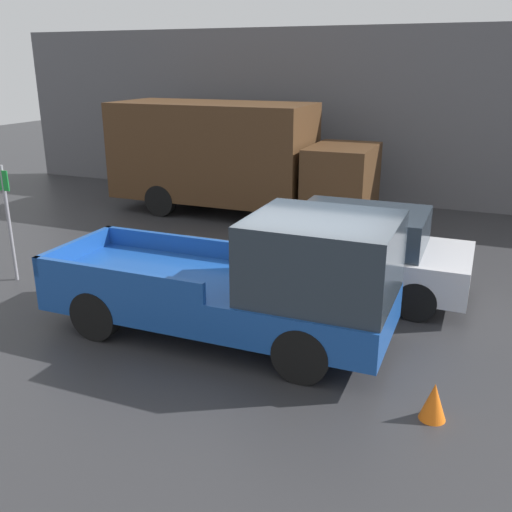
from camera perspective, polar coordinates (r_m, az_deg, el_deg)
ground_plane at (r=9.47m, az=5.07°, el=-8.11°), size 60.00×60.00×0.00m
building_wall at (r=18.23m, az=14.91°, el=13.14°), size 28.00×0.15×5.32m
pickup_truck at (r=8.93m, az=-0.32°, el=-2.62°), size 5.61×2.05×2.16m
car at (r=11.13m, az=9.87°, el=0.53°), size 4.34×2.02×1.65m
delivery_truck at (r=16.82m, az=-2.48°, el=10.03°), size 7.60×2.58×3.18m
parking_sign at (r=12.43m, az=-23.55°, el=3.60°), size 0.30×0.07×2.38m
newspaper_box at (r=19.29m, az=1.29°, el=7.60°), size 0.45×0.40×1.03m
traffic_cone at (r=7.69m, az=17.34°, el=-13.71°), size 0.34×0.34×0.50m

